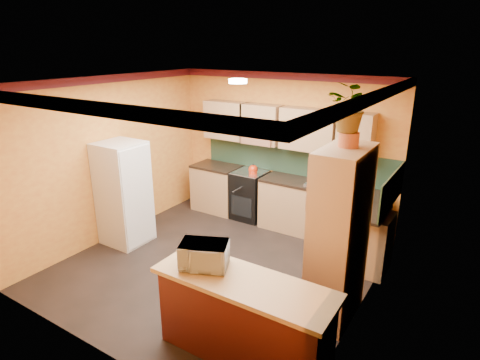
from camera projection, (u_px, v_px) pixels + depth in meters
The scene contains 15 objects.
room_shell at pixel (227, 125), 5.55m from camera, with size 4.24×4.24×2.72m.
base_cabinets_back at pixel (279, 202), 7.24m from camera, with size 3.65×0.60×0.88m, color tan.
countertop_back at pixel (280, 178), 7.10m from camera, with size 3.65×0.62×0.04m, color black.
stove at pixel (250, 195), 7.56m from camera, with size 0.58×0.58×0.91m, color black.
kettle at pixel (253, 169), 7.29m from camera, with size 0.17×0.17×0.18m, color #B1270B, non-canonical shape.
sink at pixel (322, 184), 6.69m from camera, with size 0.48×0.40×0.03m, color silver.
base_cabinets_right at pixel (361, 240), 5.84m from camera, with size 0.60×0.80×0.88m, color tan.
countertop_right at pixel (364, 211), 5.70m from camera, with size 0.62×0.80×0.04m, color black.
fridge at pixel (124, 193), 6.52m from camera, with size 0.68×0.66×1.70m, color silver.
pantry at pixel (339, 236), 4.63m from camera, with size 0.48×0.90×2.10m, color tan.
fern_pot at pixel (349, 140), 4.30m from camera, with size 0.22×0.22×0.16m, color #AC5029.
fern at pixel (352, 107), 4.19m from camera, with size 0.48×0.41×0.53m, color tan.
breakfast_bar at pixel (243, 321), 4.13m from camera, with size 1.80×0.55×0.88m, color #4A1111.
bar_top at pixel (243, 282), 3.98m from camera, with size 1.90×0.65×0.05m, color tan.
microwave at pixel (204, 255), 4.18m from camera, with size 0.49×0.33×0.27m, color silver.
Camera 1 is at (3.12, -4.26, 3.15)m, focal length 30.00 mm.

